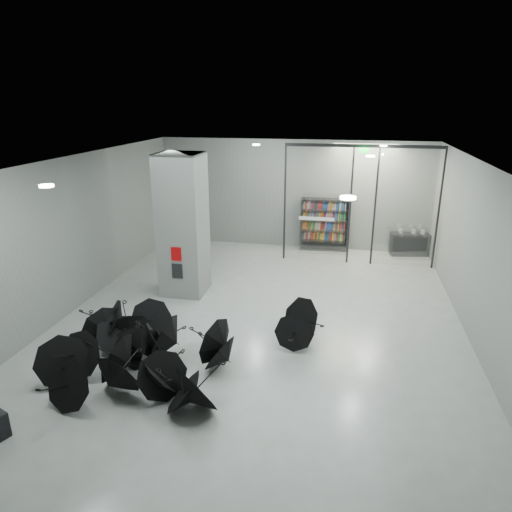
% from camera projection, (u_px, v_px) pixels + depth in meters
% --- Properties ---
extents(room, '(14.00, 14.02, 4.01)m').
position_uv_depth(room, '(256.00, 217.00, 10.35)').
color(room, gray).
rests_on(room, ground).
extents(column, '(1.20, 1.20, 4.00)m').
position_uv_depth(column, '(183.00, 225.00, 12.95)').
color(column, slate).
rests_on(column, ground).
extents(fire_cabinet, '(0.28, 0.04, 0.38)m').
position_uv_depth(fire_cabinet, '(176.00, 254.00, 12.58)').
color(fire_cabinet, '#A50A07').
rests_on(fire_cabinet, column).
extents(info_panel, '(0.30, 0.03, 0.42)m').
position_uv_depth(info_panel, '(177.00, 271.00, 12.74)').
color(info_panel, black).
rests_on(info_panel, column).
extents(exit_sign, '(0.30, 0.06, 0.15)m').
position_uv_depth(exit_sign, '(364.00, 151.00, 14.51)').
color(exit_sign, '#0CE533').
rests_on(exit_sign, room).
extents(glass_partition, '(5.06, 0.08, 4.00)m').
position_uv_depth(glass_partition, '(360.00, 201.00, 15.22)').
color(glass_partition, silver).
rests_on(glass_partition, ground).
extents(bookshelf, '(1.79, 0.44, 1.95)m').
position_uv_depth(bookshelf, '(325.00, 225.00, 16.99)').
color(bookshelf, black).
rests_on(bookshelf, ground).
extents(shop_counter, '(1.42, 0.77, 0.80)m').
position_uv_depth(shop_counter, '(409.00, 244.00, 16.64)').
color(shop_counter, black).
rests_on(shop_counter, ground).
extents(umbrella_cluster, '(5.76, 4.47, 1.34)m').
position_uv_depth(umbrella_cluster, '(156.00, 355.00, 9.59)').
color(umbrella_cluster, black).
rests_on(umbrella_cluster, ground).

